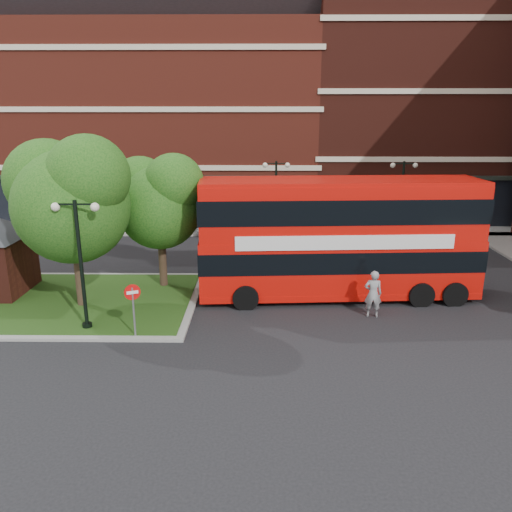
{
  "coord_description": "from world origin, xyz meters",
  "views": [
    {
      "loc": [
        1.11,
        -17.12,
        8.01
      ],
      "look_at": [
        0.86,
        3.52,
        2.0
      ],
      "focal_mm": 35.0,
      "sensor_mm": 36.0,
      "label": 1
    }
  ],
  "objects_px": {
    "woman": "(373,294)",
    "car_silver": "(230,224)",
    "bus": "(339,231)",
    "car_white": "(299,229)"
  },
  "relations": [
    {
      "from": "bus",
      "to": "woman",
      "type": "height_order",
      "value": "bus"
    },
    {
      "from": "bus",
      "to": "car_white",
      "type": "height_order",
      "value": "bus"
    },
    {
      "from": "bus",
      "to": "woman",
      "type": "relative_size",
      "value": 6.29
    },
    {
      "from": "bus",
      "to": "car_silver",
      "type": "distance_m",
      "value": 12.97
    },
    {
      "from": "bus",
      "to": "woman",
      "type": "xyz_separation_m",
      "value": [
        1.13,
        -2.3,
        -2.05
      ]
    },
    {
      "from": "bus",
      "to": "car_white",
      "type": "relative_size",
      "value": 3.07
    },
    {
      "from": "woman",
      "to": "bus",
      "type": "bearing_deg",
      "value": -58.97
    },
    {
      "from": "bus",
      "to": "car_white",
      "type": "distance_m",
      "value": 10.81
    },
    {
      "from": "woman",
      "to": "car_silver",
      "type": "height_order",
      "value": "woman"
    },
    {
      "from": "woman",
      "to": "car_white",
      "type": "xyz_separation_m",
      "value": [
        -2.08,
        12.81,
        -0.32
      ]
    }
  ]
}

